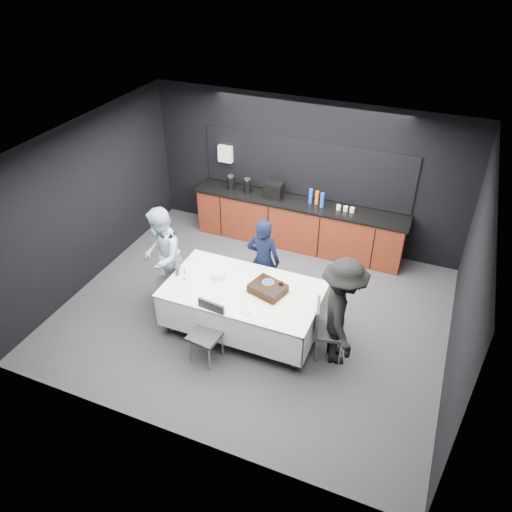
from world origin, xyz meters
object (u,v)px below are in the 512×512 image
(chair_right, at_px, (325,327))
(person_center, at_px, (263,261))
(chair_left, at_px, (173,280))
(person_left, at_px, (162,257))
(party_table, at_px, (243,296))
(cake_assembly, at_px, (268,288))
(champagne_flute, at_px, (184,271))
(plate_stack, at_px, (218,275))
(chair_near, at_px, (208,328))
(person_right, at_px, (342,313))

(chair_right, xyz_separation_m, person_center, (-1.29, 0.88, 0.22))
(chair_left, xyz_separation_m, person_left, (-0.26, 0.14, 0.31))
(party_table, bearing_deg, cake_assembly, 10.40)
(champagne_flute, bearing_deg, cake_assembly, 9.05)
(chair_right, bearing_deg, party_table, 176.89)
(plate_stack, bearing_deg, chair_near, -74.25)
(plate_stack, height_order, chair_left, chair_left)
(chair_right, bearing_deg, chair_left, 177.32)
(person_center, distance_m, person_left, 1.63)
(cake_assembly, bearing_deg, party_table, -169.60)
(cake_assembly, relative_size, person_right, 0.37)
(cake_assembly, height_order, champagne_flute, champagne_flute)
(party_table, distance_m, cake_assembly, 0.43)
(party_table, relative_size, person_center, 1.53)
(plate_stack, distance_m, chair_near, 0.91)
(chair_right, xyz_separation_m, person_right, (0.21, 0.02, 0.32))
(cake_assembly, relative_size, chair_left, 0.68)
(chair_right, bearing_deg, plate_stack, 174.22)
(person_center, bearing_deg, person_left, 18.17)
(party_table, bearing_deg, plate_stack, 166.94)
(person_center, xyz_separation_m, person_left, (-1.50, -0.63, 0.09))
(party_table, xyz_separation_m, person_left, (-1.50, 0.19, 0.20))
(champagne_flute, relative_size, chair_near, 0.24)
(chair_near, height_order, person_center, person_center)
(plate_stack, bearing_deg, person_left, 175.69)
(chair_left, height_order, chair_near, same)
(cake_assembly, distance_m, champagne_flute, 1.30)
(chair_left, relative_size, person_left, 0.55)
(party_table, bearing_deg, chair_left, 177.77)
(chair_right, height_order, person_center, person_center)
(cake_assembly, height_order, person_left, person_left)
(person_right, bearing_deg, cake_assembly, 63.21)
(person_center, distance_m, person_right, 1.74)
(cake_assembly, xyz_separation_m, champagne_flute, (-1.28, -0.20, 0.09))
(cake_assembly, relative_size, plate_stack, 2.79)
(party_table, relative_size, person_right, 1.36)
(champagne_flute, distance_m, chair_near, 0.99)
(cake_assembly, distance_m, plate_stack, 0.83)
(cake_assembly, relative_size, chair_right, 0.68)
(chair_near, bearing_deg, person_center, 81.63)
(champagne_flute, bearing_deg, chair_right, 1.73)
(cake_assembly, relative_size, champagne_flute, 2.79)
(party_table, height_order, person_center, person_center)
(party_table, bearing_deg, chair_right, -3.11)
(person_left, bearing_deg, chair_right, 61.32)
(chair_near, bearing_deg, person_right, 21.24)
(person_left, bearing_deg, party_table, 59.51)
(chair_near, bearing_deg, party_table, 72.53)
(party_table, relative_size, chair_near, 2.51)
(champagne_flute, relative_size, chair_left, 0.24)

